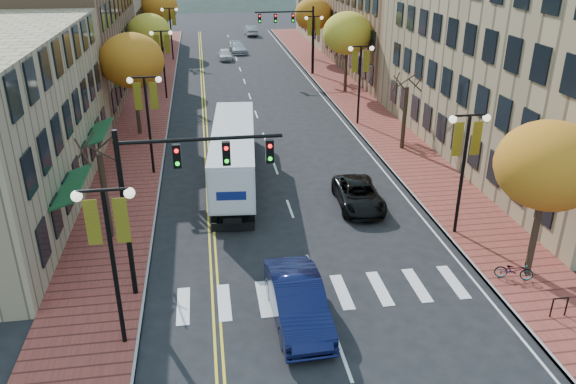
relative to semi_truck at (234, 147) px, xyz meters
name	(u,v)px	position (x,y,z in m)	size (l,w,h in m)	color
ground	(331,324)	(2.62, -14.40, -2.07)	(200.00, 200.00, 0.00)	black
sidewalk_left	(149,104)	(-6.38, 18.10, -1.99)	(4.00, 85.00, 0.15)	brown
sidewalk_right	(349,96)	(11.62, 18.10, -1.99)	(4.00, 85.00, 0.15)	brown
building_left_mid	(51,36)	(-14.38, 21.60, 3.43)	(12.00, 24.00, 11.00)	brown
building_left_far	(97,12)	(-14.38, 46.60, 2.68)	(12.00, 26.00, 9.50)	#9E8966
building_right_near	(569,39)	(21.12, 1.60, 5.43)	(15.00, 28.00, 15.00)	#997F5B
building_right_mid	(416,24)	(21.12, 27.60, 2.93)	(15.00, 24.00, 10.00)	brown
building_right_far	(360,0)	(21.12, 49.60, 3.43)	(15.00, 20.00, 11.00)	#9E8966
tree_left_a	(105,197)	(-6.38, -6.40, 0.18)	(0.28, 0.28, 4.20)	#382619
tree_left_b	(132,61)	(-6.38, 9.60, 3.38)	(4.48, 4.48, 7.21)	#382619
tree_left_c	(149,32)	(-6.38, 25.60, 2.99)	(4.16, 4.16, 6.69)	#382619
tree_left_d	(159,7)	(-6.38, 43.60, 3.54)	(4.61, 4.61, 7.42)	#382619
tree_right_a	(549,166)	(11.62, -12.40, 2.99)	(4.16, 4.16, 6.69)	#382619
tree_right_b	(404,118)	(11.62, 3.60, 0.18)	(0.28, 0.28, 4.20)	#382619
tree_right_c	(347,33)	(11.62, 19.60, 3.38)	(4.48, 4.48, 7.21)	#382619
tree_right_d	(313,14)	(11.62, 35.60, 3.22)	(4.35, 4.35, 7.00)	#382619
lamp_left_a	(110,238)	(-4.88, -14.40, 2.23)	(1.96, 0.36, 6.05)	black
lamp_left_b	(147,106)	(-4.88, 1.60, 2.23)	(1.96, 0.36, 6.05)	black
lamp_left_c	(163,51)	(-4.88, 19.60, 2.23)	(1.96, 0.36, 6.05)	black
lamp_left_d	(170,24)	(-4.88, 37.60, 2.23)	(1.96, 0.36, 6.05)	black
lamp_right_a	(465,151)	(10.12, -8.40, 2.23)	(1.96, 0.36, 6.05)	black
lamp_right_b	(360,70)	(10.12, 9.60, 2.23)	(1.96, 0.36, 6.05)	black
lamp_right_c	(314,34)	(10.12, 27.60, 2.23)	(1.96, 0.36, 6.05)	black
traffic_mast_near	(174,181)	(-2.86, -11.40, 2.86)	(6.10, 0.35, 7.00)	black
traffic_mast_far	(295,28)	(8.10, 27.60, 2.86)	(6.10, 0.34, 7.00)	black
semi_truck	(234,147)	(0.00, 0.00, 0.00)	(3.44, 14.29, 3.54)	black
navy_sedan	(298,301)	(1.41, -13.96, -1.20)	(1.84, 5.27, 1.73)	#0D1236
black_suv	(359,195)	(6.30, -4.63, -1.39)	(2.23, 4.84, 1.34)	black
car_far_white	(225,54)	(1.27, 37.37, -1.43)	(1.51, 3.75, 1.28)	silver
car_far_silver	(238,48)	(3.12, 41.60, -1.42)	(1.82, 4.47, 1.30)	#B1B1B9
car_far_oncoming	(250,30)	(6.00, 55.72, -1.34)	(1.54, 4.42, 1.46)	#A5A5AC
bicycle	(514,270)	(10.78, -12.73, -1.51)	(0.54, 1.54, 0.81)	gray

